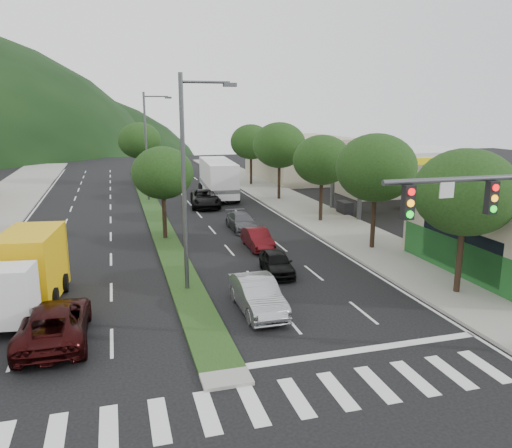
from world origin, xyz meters
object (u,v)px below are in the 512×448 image
object	(u,v)px
streetlight_mid	(148,141)
suv_maroon	(54,323)
tree_r_b	(376,168)
car_queue_b	(242,222)
tree_r_a	(466,192)
traffic_signal	(502,228)
box_truck	(27,273)
car_queue_d	(205,199)
car_queue_a	(277,262)
tree_med_far	(140,141)
motorhome	(218,178)
tree_med_near	(163,173)
streetlight_near	(188,174)
tree_r_c	(322,160)
tree_r_d	(279,145)
car_queue_c	(258,239)
tree_r_e	(251,142)
sedan_silver	(257,295)

from	to	relation	value
streetlight_mid	suv_maroon	bearing A→B (deg)	-101.13
tree_r_b	car_queue_b	distance (m)	10.61
tree_r_a	suv_maroon	size ratio (longest dim) A/B	1.26
traffic_signal	box_truck	size ratio (longest dim) A/B	1.05
car_queue_d	box_truck	world-z (taller)	box_truck
car_queue_d	tree_r_b	bearing A→B (deg)	-59.51
car_queue_a	box_truck	xyz separation A→B (m)	(-11.80, -1.25, 0.89)
tree_med_far	motorhome	world-z (taller)	tree_med_far
tree_med_near	tree_r_b	bearing A→B (deg)	-26.57
streetlight_near	tree_r_c	bearing A→B (deg)	45.49
tree_r_d	car_queue_b	world-z (taller)	tree_r_d
tree_med_far	car_queue_b	bearing A→B (deg)	-77.36
streetlight_near	box_truck	xyz separation A→B (m)	(-7.12, -0.07, -4.08)
suv_maroon	car_queue_d	distance (m)	26.51
car_queue_a	motorhome	bearing A→B (deg)	91.58
tree_med_near	car_queue_d	xyz separation A→B (m)	(4.63, 10.52, -3.68)
tree_med_far	box_truck	bearing A→B (deg)	-100.85
car_queue_a	car_queue_d	xyz separation A→B (m)	(-0.26, 19.34, 0.13)
car_queue_a	streetlight_mid	bearing A→B (deg)	107.12
tree_med_far	car_queue_c	distance (m)	30.60
tree_r_c	tree_r_d	bearing A→B (deg)	90.00
traffic_signal	streetlight_near	xyz separation A→B (m)	(-8.82, 9.54, 0.94)
tree_r_b	box_truck	distance (m)	19.67
car_queue_d	box_truck	size ratio (longest dim) A/B	0.80
traffic_signal	car_queue_a	size ratio (longest dim) A/B	1.95
tree_r_a	streetlight_mid	distance (m)	31.32
car_queue_a	tree_r_b	bearing A→B (deg)	27.63
tree_med_far	tree_r_e	bearing A→B (deg)	-18.43
tree_med_far	car_queue_a	size ratio (longest dim) A/B	1.93
streetlight_near	tree_r_a	bearing A→B (deg)	-18.73
car_queue_d	tree_r_e	bearing A→B (deg)	63.71
traffic_signal	suv_maroon	bearing A→B (deg)	159.09
tree_r_b	tree_r_d	bearing A→B (deg)	90.00
tree_r_b	suv_maroon	size ratio (longest dim) A/B	1.32
tree_r_a	suv_maroon	xyz separation A→B (m)	(-17.50, 0.01, -4.09)
streetlight_mid	car_queue_b	distance (m)	15.64
tree_r_b	tree_r_d	xyz separation A→B (m)	(0.00, 18.00, 0.14)
tree_med_near	motorhome	bearing A→B (deg)	65.86
tree_r_b	car_queue_c	bearing A→B (deg)	162.01
streetlight_near	car_queue_a	size ratio (longest dim) A/B	2.79
tree_r_a	car_queue_c	distance (m)	12.90
tree_r_a	sedan_silver	bearing A→B (deg)	176.12
tree_r_e	tree_med_near	world-z (taller)	tree_r_e
traffic_signal	streetlight_near	distance (m)	13.03
streetlight_mid	tree_med_far	bearing A→B (deg)	91.07
tree_r_a	car_queue_a	world-z (taller)	tree_r_a
tree_r_a	sedan_silver	xyz separation A→B (m)	(-9.49, 0.64, -4.09)
tree_r_e	streetlight_mid	size ratio (longest dim) A/B	0.67
tree_med_far	car_queue_c	bearing A→B (deg)	-79.94
car_queue_d	tree_r_c	bearing A→B (deg)	-42.69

